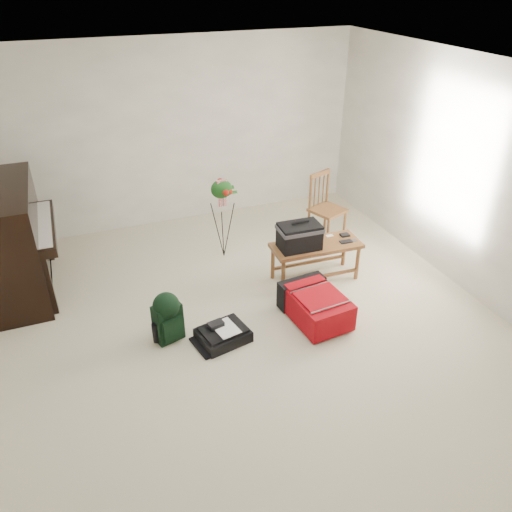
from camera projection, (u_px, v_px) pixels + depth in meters
name	position (u px, v px, depth m)	size (l,w,h in m)	color
floor	(254.00, 326.00, 5.18)	(5.00, 5.50, 0.01)	beige
ceiling	(254.00, 74.00, 3.91)	(5.00, 5.50, 0.01)	white
wall_back	(181.00, 134.00, 6.75)	(5.00, 0.04, 2.50)	white
wall_right	(472.00, 180.00, 5.33)	(0.04, 5.50, 2.50)	white
piano	(16.00, 243.00, 5.48)	(0.71, 1.50, 1.25)	black
bench	(305.00, 239.00, 5.62)	(1.06, 0.46, 0.80)	brown
dining_chair	(326.00, 208.00, 6.62)	(0.51, 0.51, 0.92)	brown
red_suitcase	(313.00, 303.00, 5.25)	(0.57, 0.79, 0.32)	red
black_duffel	(223.00, 334.00, 4.96)	(0.54, 0.47, 0.20)	black
green_backpack	(167.00, 315.00, 4.86)	(0.31, 0.28, 0.54)	black
flower_stand	(223.00, 219.00, 6.16)	(0.39, 0.39, 1.07)	black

